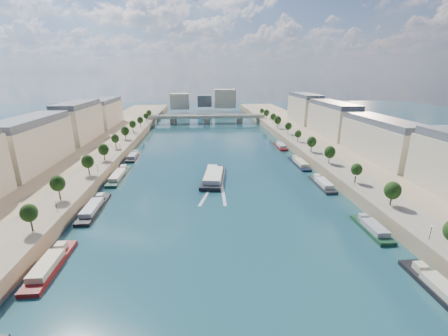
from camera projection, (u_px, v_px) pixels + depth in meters
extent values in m
plane|color=#0B2933|center=(213.00, 161.00, 166.46)|extent=(700.00, 700.00, 0.00)
cube|color=#9E8460|center=(79.00, 160.00, 160.09)|extent=(44.00, 520.00, 5.00)
cube|color=#9E8460|center=(339.00, 154.00, 171.30)|extent=(44.00, 520.00, 5.00)
cube|color=gray|center=(107.00, 155.00, 160.48)|extent=(14.00, 520.00, 0.10)
cube|color=gray|center=(314.00, 150.00, 169.36)|extent=(14.00, 520.00, 0.10)
cylinder|color=#382B1E|center=(27.00, 226.00, 82.25)|extent=(0.50, 0.50, 3.82)
ellipsoid|color=black|center=(25.00, 214.00, 81.15)|extent=(4.80, 4.80, 5.52)
cylinder|color=#382B1E|center=(65.00, 192.00, 105.02)|extent=(0.50, 0.50, 3.82)
ellipsoid|color=black|center=(63.00, 183.00, 103.93)|extent=(4.80, 4.80, 5.52)
cylinder|color=#382B1E|center=(88.00, 171.00, 127.80)|extent=(0.50, 0.50, 3.82)
ellipsoid|color=black|center=(87.00, 163.00, 126.70)|extent=(4.80, 4.80, 5.52)
cylinder|color=#382B1E|center=(105.00, 156.00, 150.58)|extent=(0.50, 0.50, 3.82)
ellipsoid|color=black|center=(104.00, 149.00, 149.48)|extent=(4.80, 4.80, 5.52)
cylinder|color=#382B1E|center=(117.00, 145.00, 173.36)|extent=(0.50, 0.50, 3.82)
ellipsoid|color=black|center=(117.00, 139.00, 172.26)|extent=(4.80, 4.80, 5.52)
cylinder|color=#382B1E|center=(127.00, 137.00, 196.13)|extent=(0.50, 0.50, 3.82)
ellipsoid|color=black|center=(126.00, 131.00, 195.04)|extent=(4.80, 4.80, 5.52)
cylinder|color=#382B1E|center=(134.00, 130.00, 218.91)|extent=(0.50, 0.50, 3.82)
ellipsoid|color=black|center=(134.00, 125.00, 217.81)|extent=(4.80, 4.80, 5.52)
cylinder|color=#382B1E|center=(140.00, 124.00, 241.69)|extent=(0.50, 0.50, 3.82)
ellipsoid|color=black|center=(140.00, 120.00, 240.59)|extent=(4.80, 4.80, 5.52)
cylinder|color=#382B1E|center=(145.00, 120.00, 264.47)|extent=(0.50, 0.50, 3.82)
ellipsoid|color=black|center=(145.00, 116.00, 263.37)|extent=(4.80, 4.80, 5.52)
cylinder|color=#382B1E|center=(149.00, 116.00, 287.24)|extent=(0.50, 0.50, 3.82)
ellipsoid|color=black|center=(149.00, 112.00, 286.15)|extent=(4.80, 4.80, 5.52)
cylinder|color=#382B1E|center=(448.00, 239.00, 75.62)|extent=(0.50, 0.50, 3.82)
cylinder|color=#382B1E|center=(391.00, 200.00, 98.40)|extent=(0.50, 0.50, 3.82)
ellipsoid|color=black|center=(392.00, 190.00, 97.30)|extent=(4.80, 4.80, 5.52)
cylinder|color=#382B1E|center=(354.00, 176.00, 121.18)|extent=(0.50, 0.50, 3.82)
ellipsoid|color=black|center=(356.00, 168.00, 120.08)|extent=(4.80, 4.80, 5.52)
cylinder|color=#382B1E|center=(330.00, 160.00, 143.96)|extent=(0.50, 0.50, 3.82)
ellipsoid|color=black|center=(330.00, 153.00, 142.86)|extent=(4.80, 4.80, 5.52)
cylinder|color=#382B1E|center=(312.00, 148.00, 166.73)|extent=(0.50, 0.50, 3.82)
ellipsoid|color=black|center=(312.00, 142.00, 165.64)|extent=(4.80, 4.80, 5.52)
cylinder|color=#382B1E|center=(298.00, 139.00, 189.51)|extent=(0.50, 0.50, 3.82)
ellipsoid|color=black|center=(299.00, 133.00, 188.41)|extent=(4.80, 4.80, 5.52)
cylinder|color=#382B1E|center=(287.00, 132.00, 212.29)|extent=(0.50, 0.50, 3.82)
ellipsoid|color=black|center=(288.00, 127.00, 211.19)|extent=(4.80, 4.80, 5.52)
cylinder|color=#382B1E|center=(279.00, 126.00, 235.07)|extent=(0.50, 0.50, 3.82)
ellipsoid|color=black|center=(279.00, 121.00, 233.97)|extent=(4.80, 4.80, 5.52)
cylinder|color=#382B1E|center=(272.00, 121.00, 257.84)|extent=(0.50, 0.50, 3.82)
ellipsoid|color=black|center=(272.00, 117.00, 256.75)|extent=(4.80, 4.80, 5.52)
cylinder|color=#382B1E|center=(266.00, 117.00, 280.62)|extent=(0.50, 0.50, 3.82)
ellipsoid|color=black|center=(266.00, 113.00, 279.53)|extent=(4.80, 4.80, 5.52)
cylinder|color=#382B1E|center=(261.00, 114.00, 303.40)|extent=(0.50, 0.50, 3.82)
ellipsoid|color=black|center=(261.00, 110.00, 302.30)|extent=(4.80, 4.80, 5.52)
cylinder|color=black|center=(56.00, 206.00, 93.80)|extent=(0.14, 0.14, 4.00)
sphere|color=#FFE5B2|center=(55.00, 200.00, 93.16)|extent=(0.36, 0.36, 0.36)
cylinder|color=black|center=(97.00, 168.00, 131.76)|extent=(0.14, 0.14, 4.00)
sphere|color=#FFE5B2|center=(97.00, 163.00, 131.12)|extent=(0.36, 0.36, 0.36)
cylinder|color=black|center=(120.00, 146.00, 169.73)|extent=(0.14, 0.14, 4.00)
sphere|color=#FFE5B2|center=(120.00, 143.00, 169.09)|extent=(0.36, 0.36, 0.36)
cylinder|color=black|center=(134.00, 133.00, 207.69)|extent=(0.14, 0.14, 4.00)
sphere|color=#FFE5B2|center=(134.00, 130.00, 207.05)|extent=(0.36, 0.36, 0.36)
cylinder|color=black|center=(144.00, 124.00, 245.65)|extent=(0.14, 0.14, 4.00)
sphere|color=#FFE5B2|center=(144.00, 121.00, 245.01)|extent=(0.36, 0.36, 0.36)
cylinder|color=black|center=(430.00, 233.00, 78.25)|extent=(0.14, 0.14, 4.00)
sphere|color=#FFE5B2|center=(432.00, 226.00, 77.61)|extent=(0.36, 0.36, 0.36)
cylinder|color=black|center=(355.00, 181.00, 116.21)|extent=(0.14, 0.14, 4.00)
sphere|color=#FFE5B2|center=(355.00, 175.00, 115.57)|extent=(0.36, 0.36, 0.36)
cylinder|color=black|center=(316.00, 154.00, 154.17)|extent=(0.14, 0.14, 4.00)
sphere|color=#FFE5B2|center=(316.00, 150.00, 153.53)|extent=(0.36, 0.36, 0.36)
cylinder|color=black|center=(293.00, 138.00, 192.14)|extent=(0.14, 0.14, 4.00)
sphere|color=#FFE5B2|center=(293.00, 135.00, 191.50)|extent=(0.36, 0.36, 0.36)
cylinder|color=black|center=(277.00, 127.00, 230.10)|extent=(0.14, 0.14, 4.00)
sphere|color=#FFE5B2|center=(277.00, 124.00, 229.46)|extent=(0.36, 0.36, 0.36)
cylinder|color=black|center=(266.00, 119.00, 268.06)|extent=(0.14, 0.14, 4.00)
sphere|color=#FFE5B2|center=(266.00, 117.00, 267.42)|extent=(0.36, 0.36, 0.36)
cube|color=#BCAF90|center=(32.00, 145.00, 139.13)|extent=(16.00, 52.00, 20.00)
cube|color=#474C54|center=(27.00, 120.00, 135.59)|extent=(14.72, 50.44, 3.20)
cube|color=#BCAF90|center=(79.00, 124.00, 194.18)|extent=(16.00, 52.00, 20.00)
cube|color=#474C54|center=(77.00, 106.00, 190.63)|extent=(14.72, 50.44, 3.20)
cube|color=#BCAF90|center=(106.00, 113.00, 249.22)|extent=(16.00, 52.00, 20.00)
cube|color=#474C54|center=(104.00, 98.00, 245.68)|extent=(14.72, 50.44, 3.20)
cube|color=#BCAF90|center=(381.00, 138.00, 152.36)|extent=(16.00, 52.00, 20.00)
cube|color=#474C54|center=(385.00, 116.00, 148.82)|extent=(14.72, 50.44, 3.20)
cube|color=#BCAF90|center=(333.00, 121.00, 207.41)|extent=(16.00, 52.00, 20.00)
cube|color=#474C54|center=(334.00, 104.00, 203.87)|extent=(14.72, 50.44, 3.20)
cube|color=#BCAF90|center=(304.00, 111.00, 262.46)|extent=(16.00, 52.00, 20.00)
cube|color=#474C54|center=(305.00, 97.00, 258.91)|extent=(14.72, 50.44, 3.20)
cube|color=#BCAF90|center=(180.00, 101.00, 359.16)|extent=(22.00, 18.00, 18.00)
cube|color=#BCAF90|center=(225.00, 98.00, 372.32)|extent=(26.00, 20.00, 22.00)
cube|color=#474C54|center=(204.00, 101.00, 385.83)|extent=(18.00, 16.00, 14.00)
cube|color=#C1B79E|center=(207.00, 117.00, 288.55)|extent=(112.00, 11.00, 2.20)
cube|color=#C1B79E|center=(207.00, 116.00, 283.35)|extent=(112.00, 0.80, 0.90)
cube|color=#C1B79E|center=(207.00, 114.00, 292.84)|extent=(112.00, 0.80, 0.90)
cylinder|color=#C1B79E|center=(173.00, 121.00, 287.19)|extent=(6.40, 6.40, 5.00)
cylinder|color=#C1B79E|center=(207.00, 121.00, 289.68)|extent=(6.40, 6.40, 5.00)
cylinder|color=#C1B79E|center=(240.00, 120.00, 292.17)|extent=(6.40, 6.40, 5.00)
cube|color=#C1B79E|center=(152.00, 121.00, 285.63)|extent=(6.00, 12.00, 5.00)
cube|color=#C1B79E|center=(260.00, 120.00, 293.73)|extent=(6.00, 12.00, 5.00)
cube|color=black|center=(213.00, 178.00, 138.71)|extent=(13.45, 32.83, 2.28)
cube|color=silver|center=(213.00, 175.00, 135.63)|extent=(10.28, 21.56, 2.05)
cube|color=silver|center=(212.00, 167.00, 147.17)|extent=(5.04, 4.42, 1.80)
cube|color=silver|center=(207.00, 193.00, 122.49)|extent=(7.88, 25.43, 0.04)
cube|color=silver|center=(223.00, 192.00, 122.99)|extent=(1.65, 26.02, 0.04)
cube|color=maroon|center=(51.00, 267.00, 75.60)|extent=(5.00, 21.82, 1.80)
cube|color=#C6B494|center=(46.00, 265.00, 73.43)|extent=(4.10, 12.00, 1.60)
cube|color=#C6B494|center=(61.00, 246.00, 81.27)|extent=(2.50, 2.62, 1.80)
cube|color=black|center=(94.00, 209.00, 107.31)|extent=(5.00, 25.49, 1.80)
cube|color=#A4AAB0|center=(92.00, 207.00, 104.86)|extent=(4.10, 14.02, 1.60)
cube|color=#A4AAB0|center=(100.00, 196.00, 114.02)|extent=(2.50, 3.06, 1.80)
cube|color=#193F30|center=(119.00, 176.00, 140.98)|extent=(5.00, 29.40, 1.80)
cube|color=beige|center=(118.00, 175.00, 138.23)|extent=(4.10, 16.17, 1.60)
cube|color=beige|center=(123.00, 167.00, 148.80)|extent=(2.50, 3.53, 1.80)
cube|color=#262629|center=(134.00, 158.00, 172.34)|extent=(5.00, 20.28, 1.80)
cube|color=gray|center=(133.00, 155.00, 170.28)|extent=(4.10, 11.15, 1.60)
cube|color=gray|center=(135.00, 152.00, 177.56)|extent=(2.50, 2.43, 1.80)
cube|color=black|center=(440.00, 293.00, 66.69)|extent=(5.00, 22.23, 1.80)
cube|color=beige|center=(448.00, 292.00, 64.49)|extent=(4.10, 12.23, 1.60)
cube|color=beige|center=(421.00, 267.00, 72.48)|extent=(2.50, 2.67, 1.80)
cube|color=#173B23|center=(371.00, 230.00, 93.13)|extent=(5.00, 17.87, 1.80)
cube|color=#9899A0|center=(375.00, 227.00, 91.26)|extent=(4.10, 9.83, 1.60)
cube|color=#9899A0|center=(363.00, 217.00, 97.67)|extent=(2.50, 2.14, 1.80)
cube|color=#262729|center=(322.00, 185.00, 130.26)|extent=(5.00, 20.82, 1.80)
cube|color=silver|center=(324.00, 183.00, 128.16)|extent=(4.10, 11.45, 1.60)
cube|color=silver|center=(317.00, 176.00, 135.64)|extent=(2.50, 2.50, 1.80)
cube|color=#161D31|center=(299.00, 164.00, 159.79)|extent=(5.00, 24.61, 1.80)
cube|color=beige|center=(301.00, 162.00, 157.41)|extent=(4.10, 13.54, 1.60)
cube|color=beige|center=(295.00, 157.00, 166.25)|extent=(2.50, 2.95, 1.80)
cube|color=maroon|center=(280.00, 147.00, 196.17)|extent=(5.00, 19.37, 1.80)
cube|color=#B0B7BD|center=(281.00, 145.00, 194.18)|extent=(4.10, 10.66, 1.60)
cube|color=#B0B7BD|center=(278.00, 142.00, 201.13)|extent=(2.50, 2.32, 1.80)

